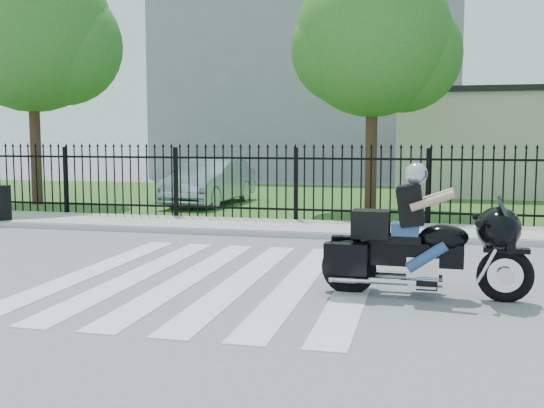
# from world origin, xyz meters

# --- Properties ---
(ground) EXTENTS (120.00, 120.00, 0.00)m
(ground) POSITION_xyz_m (0.00, 0.00, 0.00)
(ground) COLOR slate
(ground) RESTS_ON ground
(crosswalk) EXTENTS (5.00, 5.50, 0.01)m
(crosswalk) POSITION_xyz_m (0.00, 0.00, 0.01)
(crosswalk) COLOR silver
(crosswalk) RESTS_ON ground
(sidewalk) EXTENTS (40.00, 2.00, 0.12)m
(sidewalk) POSITION_xyz_m (0.00, 5.00, 0.06)
(sidewalk) COLOR #ADAAA3
(sidewalk) RESTS_ON ground
(curb) EXTENTS (40.00, 0.12, 0.12)m
(curb) POSITION_xyz_m (0.00, 4.00, 0.06)
(curb) COLOR #ADAAA3
(curb) RESTS_ON ground
(grass_strip) EXTENTS (40.00, 12.00, 0.02)m
(grass_strip) POSITION_xyz_m (0.00, 12.00, 0.01)
(grass_strip) COLOR #28561D
(grass_strip) RESTS_ON ground
(iron_fence) EXTENTS (26.00, 0.04, 1.80)m
(iron_fence) POSITION_xyz_m (0.00, 6.00, 0.90)
(iron_fence) COLOR black
(iron_fence) RESTS_ON ground
(tree_left) EXTENTS (4.80, 4.80, 7.58)m
(tree_left) POSITION_xyz_m (-8.50, 8.50, 5.17)
(tree_left) COLOR #382316
(tree_left) RESTS_ON ground
(tree_mid) EXTENTS (4.20, 4.20, 6.78)m
(tree_mid) POSITION_xyz_m (1.50, 9.00, 4.67)
(tree_mid) COLOR #382316
(tree_mid) RESTS_ON ground
(building_low) EXTENTS (10.00, 6.00, 3.50)m
(building_low) POSITION_xyz_m (7.00, 16.00, 1.75)
(building_low) COLOR beige
(building_low) RESTS_ON ground
(building_low_roof) EXTENTS (10.20, 6.20, 0.20)m
(building_low_roof) POSITION_xyz_m (7.00, 16.00, 3.60)
(building_low_roof) COLOR black
(building_low_roof) RESTS_ON building_low
(building_tall) EXTENTS (15.00, 10.00, 12.00)m
(building_tall) POSITION_xyz_m (-3.00, 26.00, 6.00)
(building_tall) COLOR gray
(building_tall) RESTS_ON ground
(motorcycle_rider) EXTENTS (2.66, 0.81, 1.76)m
(motorcycle_rider) POSITION_xyz_m (2.85, -0.34, 0.72)
(motorcycle_rider) COLOR black
(motorcycle_rider) RESTS_ON ground
(parked_car) EXTENTS (1.77, 4.29, 1.38)m
(parked_car) POSITION_xyz_m (-3.34, 9.57, 0.71)
(parked_car) COLOR #9DB6C6
(parked_car) RESTS_ON grass_strip
(litter_bin) EXTENTS (0.45, 0.45, 0.81)m
(litter_bin) POSITION_xyz_m (-6.61, 4.30, 0.52)
(litter_bin) COLOR black
(litter_bin) RESTS_ON sidewalk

